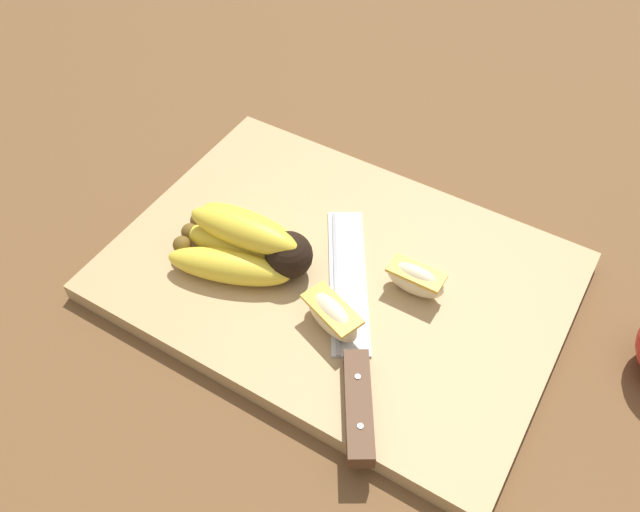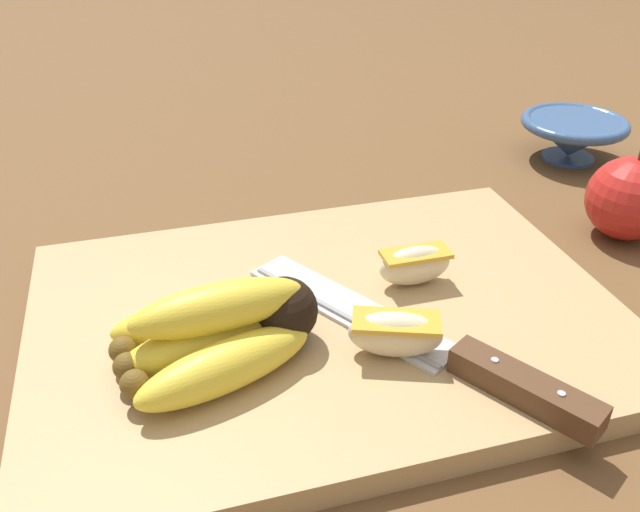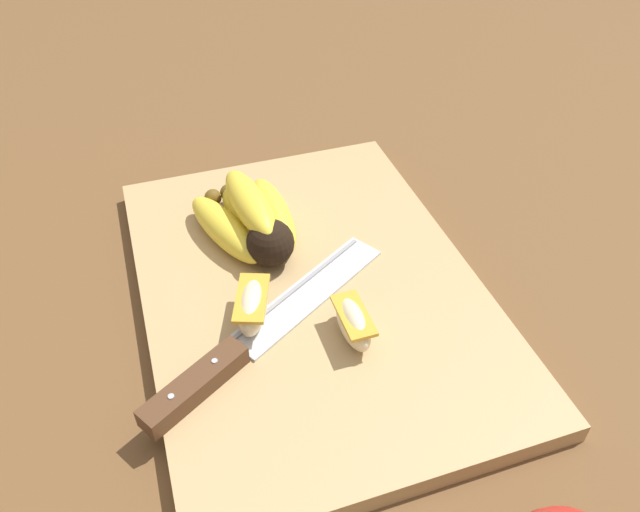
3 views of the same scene
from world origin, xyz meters
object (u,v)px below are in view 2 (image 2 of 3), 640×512
at_px(ceramic_bowl, 572,135).
at_px(apple_wedge_middle, 396,333).
at_px(banana_bunch, 223,331).
at_px(whole_apple, 629,199).
at_px(apple_wedge_near, 415,264).
at_px(chefs_knife, 458,357).

bearing_deg(ceramic_bowl, apple_wedge_middle, 41.54).
xyz_separation_m(banana_bunch, whole_apple, (-0.39, -0.10, -0.00)).
xyz_separation_m(banana_bunch, apple_wedge_middle, (-0.11, 0.03, -0.01)).
distance_m(banana_bunch, ceramic_bowl, 0.53).
xyz_separation_m(apple_wedge_middle, whole_apple, (-0.28, -0.13, 0.00)).
bearing_deg(ceramic_bowl, banana_bunch, 31.17).
bearing_deg(apple_wedge_near, apple_wedge_middle, 58.92).
relative_size(apple_wedge_middle, ceramic_bowl, 0.57).
bearing_deg(apple_wedge_middle, apple_wedge_near, -121.08).
distance_m(banana_bunch, whole_apple, 0.41).
relative_size(chefs_knife, whole_apple, 2.80).
relative_size(banana_bunch, ceramic_bowl, 1.16).
height_order(apple_wedge_near, apple_wedge_middle, same).
relative_size(banana_bunch, apple_wedge_near, 2.41).
bearing_deg(ceramic_bowl, apple_wedge_near, 37.34).
height_order(chefs_knife, whole_apple, whole_apple).
xyz_separation_m(chefs_knife, apple_wedge_near, (-0.01, -0.10, 0.01)).
distance_m(whole_apple, ceramic_bowl, 0.18).
relative_size(banana_bunch, whole_apple, 1.57).
relative_size(apple_wedge_near, apple_wedge_middle, 0.85).
relative_size(chefs_knife, ceramic_bowl, 2.08).
bearing_deg(apple_wedge_middle, chefs_knife, 149.50).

